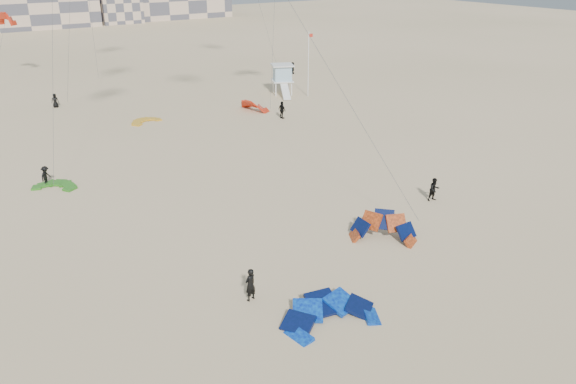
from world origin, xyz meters
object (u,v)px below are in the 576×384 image
kite_ground_orange (382,239)px  kitesurfer_main (250,285)px  kite_ground_blue (332,321)px  lifeguard_tower_near (282,79)px

kite_ground_orange → kitesurfer_main: 10.24m
kite_ground_orange → kite_ground_blue: bearing=-102.0°
kitesurfer_main → lifeguard_tower_near: 45.62m
kitesurfer_main → lifeguard_tower_near: bearing=-140.9°
kite_ground_blue → kite_ground_orange: 9.22m
kite_ground_blue → lifeguard_tower_near: 47.53m
lifeguard_tower_near → kite_ground_blue: bearing=-96.8°
kitesurfer_main → lifeguard_tower_near: (26.01, 37.46, 0.93)m
kite_ground_blue → kite_ground_orange: kite_ground_orange is taller
kite_ground_blue → kitesurfer_main: 4.51m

